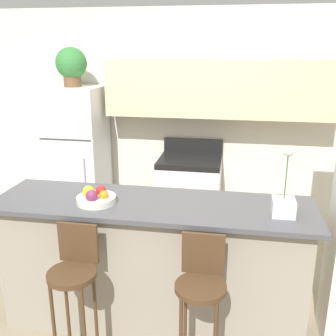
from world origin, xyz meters
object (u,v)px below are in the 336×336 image
stove_range (189,195)px  trash_bin (118,219)px  bar_stool_left (74,277)px  fruit_bowl (96,197)px  potted_plant_on_fridge (71,65)px  orchid_vase (284,201)px  refrigerator (78,158)px  bar_stool_right (201,290)px

stove_range → trash_bin: bearing=-164.9°
bar_stool_left → trash_bin: size_ratio=2.67×
fruit_bowl → trash_bin: (-0.32, 1.51, -0.88)m
potted_plant_on_fridge → orchid_vase: size_ratio=0.89×
refrigerator → orchid_vase: (2.18, -1.71, 0.29)m
orchid_vase → fruit_bowl: (-1.33, -0.01, -0.06)m
bar_stool_right → fruit_bowl: (-0.82, 0.43, 0.40)m
bar_stool_left → fruit_bowl: bearing=87.9°
fruit_bowl → trash_bin: 1.78m
refrigerator → orchid_vase: refrigerator is taller
bar_stool_left → potted_plant_on_fridge: 2.62m
bar_stool_right → orchid_vase: bearing=40.6°
refrigerator → fruit_bowl: size_ratio=5.87×
stove_range → bar_stool_right: size_ratio=1.05×
stove_range → orchid_vase: 2.03m
stove_range → refrigerator: bearing=-179.7°
stove_range → bar_stool_left: bearing=-103.2°
refrigerator → bar_stool_right: bearing=-52.0°
fruit_bowl → bar_stool_left: bearing=-92.1°
refrigerator → bar_stool_left: bearing=-68.6°
bar_stool_right → fruit_bowl: 1.01m
fruit_bowl → trash_bin: size_ratio=0.76×
stove_range → bar_stool_left: stove_range is taller
refrigerator → fruit_bowl: bearing=-63.5°
trash_bin → refrigerator: bearing=158.4°
bar_stool_right → orchid_vase: 0.81m
refrigerator → bar_stool_left: 2.31m
potted_plant_on_fridge → trash_bin: 1.83m
orchid_vase → trash_bin: bearing=137.7°
bar_stool_left → stove_range: bearing=76.8°
potted_plant_on_fridge → bar_stool_right: bearing=-52.0°
potted_plant_on_fridge → stove_range: bearing=0.3°
bar_stool_right → potted_plant_on_fridge: bearing=128.0°
stove_range → fruit_bowl: fruit_bowl is taller
refrigerator → fruit_bowl: (0.86, -1.72, 0.23)m
fruit_bowl → stove_range: bearing=74.1°
refrigerator → bar_stool_right: 2.73m
refrigerator → trash_bin: bearing=-21.6°
stove_range → orchid_vase: bearing=-64.1°
refrigerator → trash_bin: size_ratio=4.44×
potted_plant_on_fridge → trash_bin: size_ratio=1.14×
refrigerator → stove_range: (1.35, 0.01, -0.38)m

